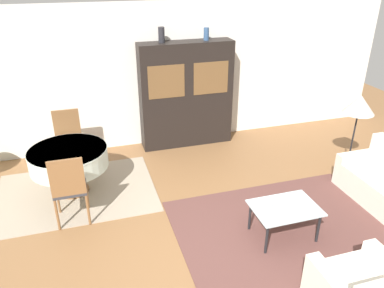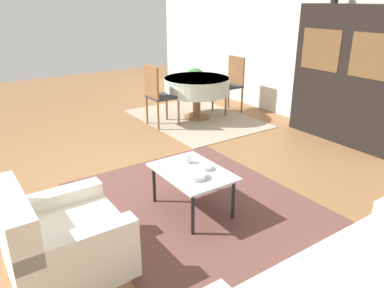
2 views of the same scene
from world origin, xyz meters
name	(u,v)px [view 1 (image 1 of 2)]	position (x,y,z in m)	size (l,w,h in m)	color
ground_plane	(210,265)	(0.00, 0.00, 0.00)	(14.00, 14.00, 0.00)	brown
wall_back	(148,77)	(0.00, 3.63, 1.35)	(10.00, 0.06, 2.70)	silver
area_rug	(286,229)	(1.22, 0.33, 0.01)	(2.98, 2.20, 0.01)	brown
dining_rug	(76,192)	(-1.51, 2.11, 0.01)	(2.44, 1.77, 0.01)	gray
coffee_table	(285,210)	(1.10, 0.23, 0.41)	(0.86, 0.61, 0.45)	black
display_cabinet	(186,95)	(0.68, 3.38, 1.01)	(1.77, 0.41, 2.02)	black
dining_table	(69,158)	(-1.54, 2.15, 0.60)	(1.19, 1.19, 0.74)	brown
dining_chair_near	(69,186)	(-1.54, 1.33, 0.60)	(0.44, 0.44, 1.05)	brown
dining_chair_far	(68,137)	(-1.54, 2.97, 0.60)	(0.44, 0.44, 1.05)	brown
floor_lamp	(359,106)	(3.10, 1.50, 1.18)	(0.50, 0.50, 1.36)	black
cup	(270,203)	(0.92, 0.31, 0.51)	(0.07, 0.07, 0.09)	white
bowl	(299,206)	(1.26, 0.17, 0.49)	(0.21, 0.21, 0.05)	white
bowl_small	(283,200)	(1.15, 0.37, 0.48)	(0.15, 0.15, 0.04)	white
vase_tall	(161,35)	(0.24, 3.38, 2.15)	(0.11, 0.11, 0.27)	#232328
vase_short	(206,34)	(1.07, 3.38, 2.13)	(0.10, 0.10, 0.22)	#33517A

